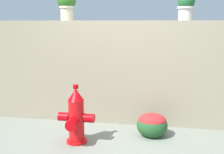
# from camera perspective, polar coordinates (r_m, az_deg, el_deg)

# --- Properties ---
(ground_plane) EXTENTS (24.00, 24.00, 0.00)m
(ground_plane) POSITION_cam_1_polar(r_m,az_deg,el_deg) (3.66, -0.43, -14.53)
(ground_plane) COLOR gray
(stone_wall) EXTENTS (5.96, 0.38, 1.59)m
(stone_wall) POSITION_cam_1_polar(r_m,az_deg,el_deg) (4.52, 2.25, 1.03)
(stone_wall) COLOR gray
(stone_wall) RESTS_ON ground
(potted_plant_1) EXTENTS (0.31, 0.31, 0.45)m
(potted_plant_1) POSITION_cam_1_polar(r_m,az_deg,el_deg) (4.64, -9.02, 14.55)
(potted_plant_1) COLOR beige
(potted_plant_1) RESTS_ON stone_wall
(potted_plant_2) EXTENTS (0.26, 0.26, 0.39)m
(potted_plant_2) POSITION_cam_1_polar(r_m,az_deg,el_deg) (4.41, 14.54, 13.88)
(potted_plant_2) COLOR beige
(potted_plant_2) RESTS_ON stone_wall
(fire_hydrant) EXTENTS (0.48, 0.39, 0.78)m
(fire_hydrant) POSITION_cam_1_polar(r_m,az_deg,el_deg) (3.80, -7.17, -7.99)
(fire_hydrant) COLOR red
(fire_hydrant) RESTS_ON ground
(flower_bush_left) EXTENTS (0.43, 0.39, 0.34)m
(flower_bush_left) POSITION_cam_1_polar(r_m,az_deg,el_deg) (4.07, 7.98, -9.24)
(flower_bush_left) COLOR #235327
(flower_bush_left) RESTS_ON ground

